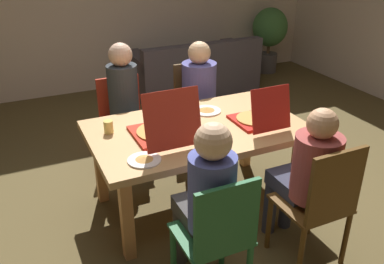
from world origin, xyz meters
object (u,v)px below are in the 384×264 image
at_px(person_2, 207,195).
at_px(couch, 194,73).
at_px(chair_0, 195,106).
at_px(drinking_glass_2, 176,103).
at_px(dining_table, 197,136).
at_px(chair_3, 123,115).
at_px(pizza_box_0, 258,118).
at_px(plate_0, 144,159).
at_px(plate_1, 207,110).
at_px(person_1, 308,171).
at_px(drinking_glass_0, 264,99).
at_px(person_0, 201,91).
at_px(pizza_box_1, 163,130).
at_px(potted_plant, 270,32).
at_px(chair_2, 218,236).
at_px(drinking_glass_1, 108,127).
at_px(chair_1, 321,202).
at_px(person_3, 125,99).

height_order(person_2, couch, person_2).
distance_m(person_2, couch, 3.74).
relative_size(chair_0, drinking_glass_2, 8.77).
distance_m(dining_table, drinking_glass_2, 0.45).
bearing_deg(chair_3, dining_table, -71.32).
xyz_separation_m(pizza_box_0, plate_0, (-1.03, -0.19, -0.04)).
xyz_separation_m(dining_table, plate_1, (0.21, 0.25, 0.10)).
xyz_separation_m(chair_0, person_1, (0.00, -1.78, 0.19)).
height_order(chair_0, drinking_glass_0, chair_0).
distance_m(person_0, pizza_box_1, 1.14).
xyz_separation_m(dining_table, chair_0, (0.43, 0.94, -0.16)).
relative_size(person_1, chair_3, 1.34).
relative_size(person_1, pizza_box_0, 2.75).
relative_size(couch, potted_plant, 1.68).
bearing_deg(chair_2, person_0, 66.94).
bearing_deg(pizza_box_1, person_2, -91.74).
relative_size(person_2, drinking_glass_1, 11.92).
distance_m(pizza_box_0, potted_plant, 3.78).
height_order(plate_0, potted_plant, potted_plant).
height_order(chair_0, chair_1, chair_1).
bearing_deg(couch, drinking_glass_2, -118.81).
bearing_deg(chair_2, person_3, 90.00).
xyz_separation_m(person_1, potted_plant, (2.26, 3.75, -0.02)).
distance_m(dining_table, person_1, 0.95).
bearing_deg(person_3, person_0, -3.52).
relative_size(plate_1, drinking_glass_2, 2.33).
xyz_separation_m(chair_2, plate_1, (0.55, 1.24, 0.24)).
bearing_deg(plate_1, dining_table, -130.08).
bearing_deg(plate_0, plate_1, 37.33).
bearing_deg(drinking_glass_2, pizza_box_1, -122.88).
bearing_deg(couch, drinking_glass_0, -100.66).
relative_size(person_0, drinking_glass_2, 11.24).
xyz_separation_m(dining_table, person_1, (0.43, -0.84, 0.03)).
xyz_separation_m(person_2, pizza_box_0, (0.81, 0.69, 0.08)).
relative_size(chair_2, drinking_glass_0, 6.25).
height_order(pizza_box_0, potted_plant, pizza_box_0).
bearing_deg(pizza_box_1, chair_0, 53.22).
distance_m(person_2, drinking_glass_0, 1.43).
relative_size(chair_3, pizza_box_0, 2.06).
bearing_deg(plate_1, chair_3, 126.09).
relative_size(chair_0, chair_3, 1.07).
bearing_deg(pizza_box_1, chair_2, -91.45).
height_order(person_0, plate_1, person_0).
height_order(person_3, couch, person_3).
height_order(person_2, plate_1, person_2).
relative_size(chair_0, potted_plant, 0.88).
height_order(chair_1, person_3, person_3).
bearing_deg(potted_plant, pizza_box_1, -135.44).
height_order(chair_3, person_3, person_3).
distance_m(person_2, potted_plant, 4.82).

